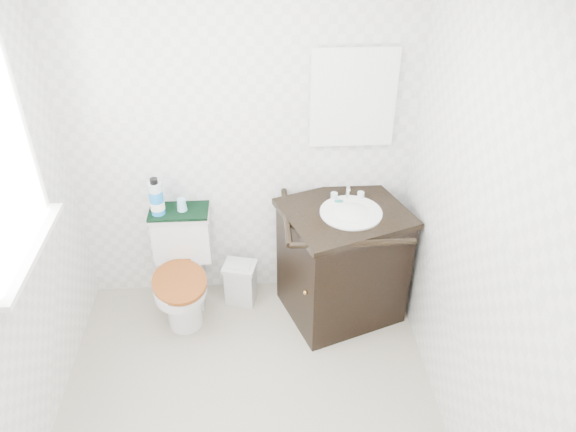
{
  "coord_description": "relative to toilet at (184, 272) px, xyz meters",
  "views": [
    {
      "loc": [
        0.11,
        -1.98,
        2.74
      ],
      "look_at": [
        0.27,
        0.75,
        0.9
      ],
      "focal_mm": 35.0,
      "sensor_mm": 36.0,
      "label": 1
    }
  ],
  "objects": [
    {
      "name": "vanity",
      "position": [
        1.06,
        -0.07,
        0.11
      ],
      "size": [
        0.91,
        0.84,
        0.92
      ],
      "color": "black",
      "rests_on": "floor"
    },
    {
      "name": "mouthwash_bottle",
      "position": [
        -0.12,
        0.09,
        0.54
      ],
      "size": [
        0.09,
        0.09,
        0.26
      ],
      "color": "#187ED3",
      "rests_on": "towel"
    },
    {
      "name": "cup",
      "position": [
        0.02,
        0.12,
        0.46
      ],
      "size": [
        0.07,
        0.07,
        0.08
      ],
      "primitive_type": "cone",
      "color": "#93D5F2",
      "rests_on": "towel"
    },
    {
      "name": "wall_right",
      "position": [
        1.53,
        -0.97,
        0.88
      ],
      "size": [
        0.0,
        2.4,
        2.4
      ],
      "primitive_type": "plane",
      "rotation": [
        1.57,
        0.0,
        -1.57
      ],
      "color": "white",
      "rests_on": "ground"
    },
    {
      "name": "floor",
      "position": [
        0.43,
        -0.97,
        -0.32
      ],
      "size": [
        2.4,
        2.4,
        0.0
      ],
      "primitive_type": "plane",
      "color": "#A29C82",
      "rests_on": "ground"
    },
    {
      "name": "trash_bin",
      "position": [
        0.38,
        0.06,
        -0.16
      ],
      "size": [
        0.26,
        0.22,
        0.32
      ],
      "color": "silver",
      "rests_on": "floor"
    },
    {
      "name": "soap_bar",
      "position": [
        1.03,
        0.03,
        0.51
      ],
      "size": [
        0.07,
        0.05,
        0.02
      ],
      "primitive_type": "ellipsoid",
      "color": "#176E60",
      "rests_on": "vanity"
    },
    {
      "name": "towel",
      "position": [
        -0.0,
        0.12,
        0.41
      ],
      "size": [
        0.38,
        0.22,
        0.02
      ],
      "primitive_type": "cube",
      "color": "black",
      "rests_on": "toilet"
    },
    {
      "name": "toilet",
      "position": [
        0.0,
        0.0,
        0.0
      ],
      "size": [
        0.43,
        0.64,
        0.73
      ],
      "color": "white",
      "rests_on": "floor"
    },
    {
      "name": "mirror",
      "position": [
        1.11,
        0.2,
        1.13
      ],
      "size": [
        0.5,
        0.02,
        0.6
      ],
      "primitive_type": "cube",
      "color": "silver",
      "rests_on": "wall_back"
    },
    {
      "name": "wall_back",
      "position": [
        0.43,
        0.23,
        0.88
      ],
      "size": [
        2.4,
        0.0,
        2.4
      ],
      "primitive_type": "plane",
      "rotation": [
        1.57,
        0.0,
        0.0
      ],
      "color": "white",
      "rests_on": "ground"
    }
  ]
}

